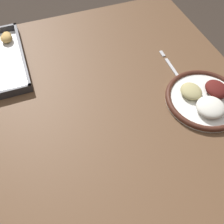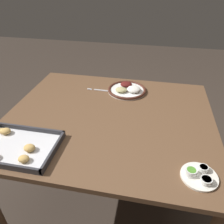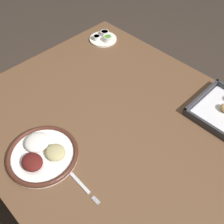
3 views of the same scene
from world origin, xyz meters
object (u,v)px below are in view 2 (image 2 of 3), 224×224
dinner_plate (127,89)px  baking_tray (16,147)px  fork (101,90)px  saucer_plate (199,175)px

dinner_plate → baking_tray: bearing=56.8°
fork → saucer_plate: size_ratio=1.18×
saucer_plate → baking_tray: bearing=-0.6°
dinner_plate → baking_tray: dinner_plate is taller
fork → baking_tray: bearing=69.6°
fork → baking_tray: size_ratio=0.47×
saucer_plate → baking_tray: (0.89, -0.01, -0.00)m
dinner_plate → baking_tray: (0.47, 0.72, -0.00)m
dinner_plate → fork: (0.19, 0.03, -0.01)m
saucer_plate → baking_tray: 0.89m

